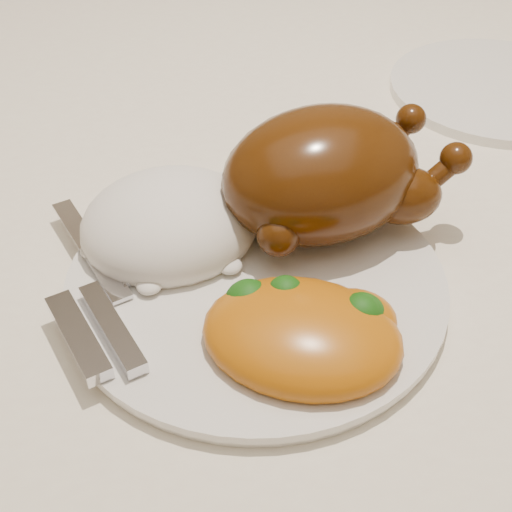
{
  "coord_description": "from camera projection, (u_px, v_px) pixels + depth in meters",
  "views": [
    {
      "loc": [
        -0.07,
        -0.5,
        1.11
      ],
      "look_at": [
        -0.04,
        -0.14,
        0.8
      ],
      "focal_mm": 50.0,
      "sensor_mm": 36.0,
      "label": 1
    }
  ],
  "objects": [
    {
      "name": "dining_table",
      "position": [
        284.0,
        263.0,
        0.67
      ],
      "size": [
        1.6,
        0.9,
        0.76
      ],
      "color": "brown",
      "rests_on": "floor"
    },
    {
      "name": "tablecloth",
      "position": [
        286.0,
        200.0,
        0.62
      ],
      "size": [
        1.73,
        1.03,
        0.18
      ],
      "color": "white",
      "rests_on": "dining_table"
    },
    {
      "name": "dinner_plate",
      "position": [
        256.0,
        284.0,
        0.49
      ],
      "size": [
        0.34,
        0.34,
        0.01
      ],
      "primitive_type": "cylinder",
      "rotation": [
        0.0,
        0.0,
        -0.41
      ],
      "color": "white",
      "rests_on": "tablecloth"
    },
    {
      "name": "side_plate",
      "position": [
        498.0,
        89.0,
        0.7
      ],
      "size": [
        0.22,
        0.22,
        0.01
      ],
      "primitive_type": "cylinder",
      "rotation": [
        0.0,
        0.0,
        -0.06
      ],
      "color": "white",
      "rests_on": "tablecloth"
    },
    {
      "name": "roast_chicken",
      "position": [
        327.0,
        173.0,
        0.5
      ],
      "size": [
        0.19,
        0.15,
        0.09
      ],
      "rotation": [
        0.0,
        0.0,
        0.3
      ],
      "color": "#4D2908",
      "rests_on": "dinner_plate"
    },
    {
      "name": "rice_mound",
      "position": [
        170.0,
        225.0,
        0.51
      ],
      "size": [
        0.15,
        0.14,
        0.07
      ],
      "rotation": [
        0.0,
        0.0,
        0.26
      ],
      "color": "white",
      "rests_on": "dinner_plate"
    },
    {
      "name": "mac_and_cheese",
      "position": [
        305.0,
        330.0,
        0.43
      ],
      "size": [
        0.15,
        0.13,
        0.04
      ],
      "rotation": [
        0.0,
        0.0,
        -0.35
      ],
      "color": "#B4620B",
      "rests_on": "dinner_plate"
    },
    {
      "name": "cutlery",
      "position": [
        97.0,
        302.0,
        0.46
      ],
      "size": [
        0.08,
        0.18,
        0.01
      ],
      "rotation": [
        0.0,
        0.0,
        0.44
      ],
      "color": "silver",
      "rests_on": "dinner_plate"
    }
  ]
}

